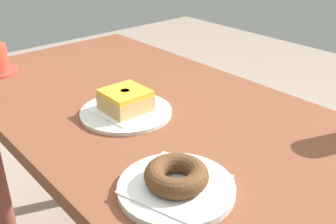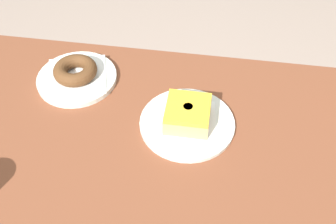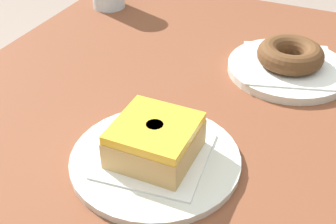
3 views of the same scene
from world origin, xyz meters
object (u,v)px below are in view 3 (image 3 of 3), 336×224
(donut_chocolate_ring, at_px, (290,55))
(donut_glazed_square, at_px, (155,140))
(plate_glazed_square, at_px, (155,159))
(plate_chocolate_ring, at_px, (288,69))

(donut_chocolate_ring, bearing_deg, donut_glazed_square, 160.25)
(donut_chocolate_ring, height_order, plate_glazed_square, donut_chocolate_ring)
(donut_chocolate_ring, xyz_separation_m, donut_glazed_square, (-0.30, 0.11, 0.00))
(donut_glazed_square, bearing_deg, plate_chocolate_ring, -19.75)
(plate_glazed_square, bearing_deg, donut_glazed_square, 97.13)
(plate_chocolate_ring, height_order, donut_chocolate_ring, donut_chocolate_ring)
(plate_chocolate_ring, xyz_separation_m, donut_glazed_square, (-0.30, 0.11, 0.03))
(plate_glazed_square, bearing_deg, plate_chocolate_ring, -19.75)
(plate_glazed_square, xyz_separation_m, donut_glazed_square, (-0.00, 0.00, 0.03))
(plate_chocolate_ring, height_order, donut_glazed_square, donut_glazed_square)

